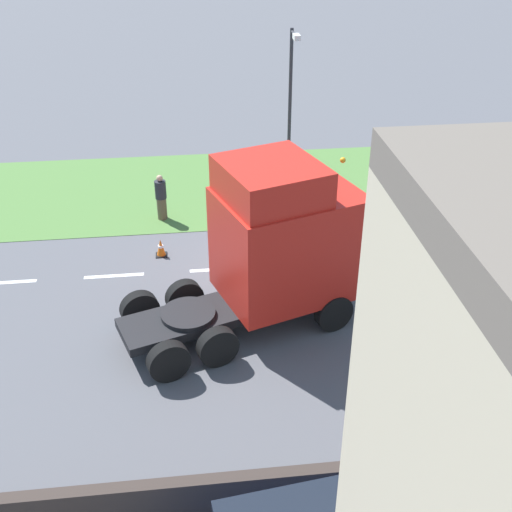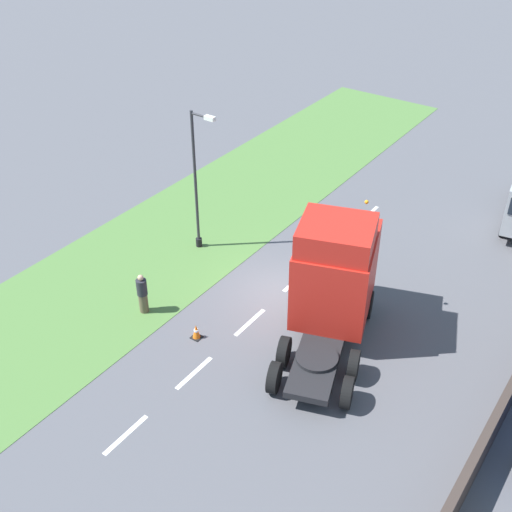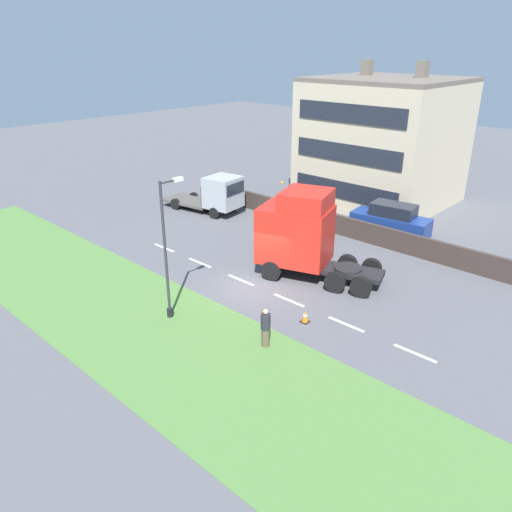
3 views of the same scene
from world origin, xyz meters
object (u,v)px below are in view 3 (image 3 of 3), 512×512
Objects in this scene: lorry_cab at (300,234)px; traffic_cone_lead at (305,316)px; lamp_post at (168,255)px; flatbed_truck at (218,194)px; parked_car at (391,221)px; pedestrian at (266,328)px.

lorry_cab reaches higher than traffic_cone_lead.
flatbed_truck is at bearing 38.83° from lamp_post.
pedestrian is at bearing -177.29° from parked_car.
pedestrian is at bearing -171.56° from lorry_cab.
parked_car is 15.70m from lamp_post.
traffic_cone_lead is (-3.62, -3.23, -2.00)m from lorry_cab.
lorry_cab is 7.40m from lamp_post.
flatbed_truck reaches higher than parked_car.
parked_car is at bearing 12.03° from traffic_cone_lead.
parked_car reaches higher than traffic_cone_lead.
lorry_cab is 5.25m from traffic_cone_lead.
flatbed_truck is at bearing 53.33° from pedestrian.
traffic_cone_lead is (-11.82, -2.52, -0.76)m from parked_car.
pedestrian is (-14.38, -2.50, -0.23)m from parked_car.
lorry_cab is 1.35× the size of parked_car.
flatbed_truck reaches higher than traffic_cone_lead.
lamp_post reaches higher than parked_car.
lorry_cab is at bearing 41.72° from traffic_cone_lead.
lorry_cab is 11.31m from flatbed_truck.
parked_car is 14.59m from pedestrian.
lorry_cab is at bearing 60.49° from flatbed_truck.
lamp_post is 5.22m from pedestrian.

